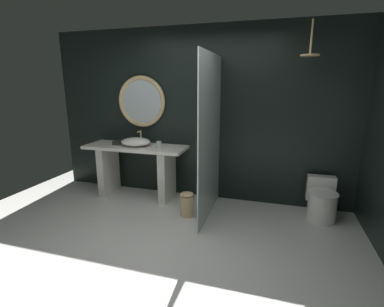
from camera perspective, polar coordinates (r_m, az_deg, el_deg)
ground_plane at (r=3.14m, az=-8.88°, el=-20.48°), size 5.76×5.76×0.00m
back_wall_panel at (r=4.41m, az=1.24°, el=7.78°), size 4.80×0.10×2.60m
vanity_counter at (r=4.57m, az=-11.13°, el=-2.14°), size 1.60×0.56×0.83m
vessel_sink at (r=4.46m, az=-11.27°, el=2.32°), size 0.47×0.38×0.22m
tumbler_cup at (r=4.30m, az=-6.70°, el=1.86°), size 0.07×0.07×0.10m
tissue_box at (r=4.63m, az=-14.83°, el=2.12°), size 0.12×0.11×0.06m
round_wall_mirror at (r=4.64m, az=-10.16°, el=10.27°), size 0.81×0.06×0.81m
shower_glass_panel at (r=3.73m, az=3.67°, el=3.11°), size 0.02×1.20×2.14m
rain_shower_head at (r=3.84m, az=22.73°, el=18.37°), size 0.22×0.22×0.41m
toilet at (r=4.19m, az=24.66°, el=-8.77°), size 0.38×0.53×0.54m
waste_bin at (r=3.92m, az=-1.00°, el=-10.12°), size 0.19×0.19×0.34m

